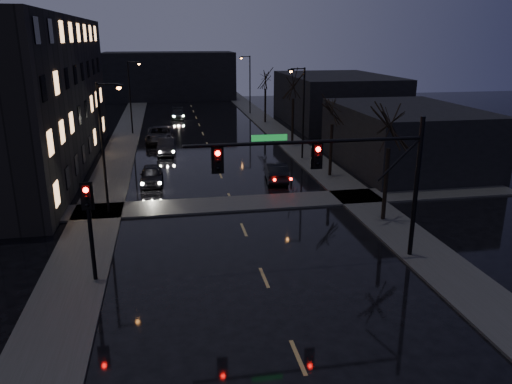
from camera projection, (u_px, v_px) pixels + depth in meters
name	position (u px, v px, depth m)	size (l,w,h in m)	color
sidewalk_left	(119.00, 153.00, 46.59)	(3.00, 140.00, 0.12)	#2D2D2B
sidewalk_right	(296.00, 147.00, 49.48)	(3.00, 140.00, 0.12)	#2D2D2B
sidewalk_cross	(233.00, 204.00, 32.53)	(40.00, 3.00, 0.12)	#2D2D2B
apartment_block	(2.00, 97.00, 38.77)	(12.00, 30.00, 12.00)	black
commercial_right_near	(405.00, 137.00, 41.48)	(10.00, 14.00, 5.00)	black
commercial_right_far	(336.00, 100.00, 62.26)	(12.00, 18.00, 6.00)	black
far_block	(170.00, 76.00, 86.75)	(22.00, 10.00, 8.00)	black
signal_mast	(343.00, 165.00, 22.82)	(11.11, 0.41, 7.00)	black
signal_pole_left	(89.00, 218.00, 21.45)	(0.35, 0.41, 4.53)	black
tree_near	(391.00, 116.00, 27.90)	(3.52, 3.52, 8.08)	black
tree_mid_a	(333.00, 102.00, 37.41)	(3.30, 3.30, 7.58)	black
tree_mid_b	(294.00, 79.00, 48.45)	(3.74, 3.74, 8.59)	black
tree_far	(265.00, 74.00, 61.77)	(3.43, 3.43, 7.88)	black
streetlight_l_near	(106.00, 138.00, 29.37)	(1.53, 0.28, 8.00)	black
streetlight_l_far	(132.00, 91.00, 54.74)	(1.53, 0.28, 8.00)	black
streetlight_r_mid	(301.00, 106.00, 43.22)	(1.53, 0.28, 8.00)	black
streetlight_r_far	(248.00, 80.00, 69.53)	(1.53, 0.28, 8.00)	black
oncoming_car_a	(152.00, 175.00, 37.00)	(1.63, 4.04, 1.38)	black
oncoming_car_b	(166.00, 146.00, 46.60)	(1.54, 4.40, 1.45)	black
oncoming_car_c	(160.00, 135.00, 51.52)	(2.71, 5.87, 1.63)	black
oncoming_car_d	(178.00, 114.00, 66.81)	(1.84, 4.52, 1.31)	black
lead_car	(276.00, 171.00, 37.81)	(1.53, 4.38, 1.44)	black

